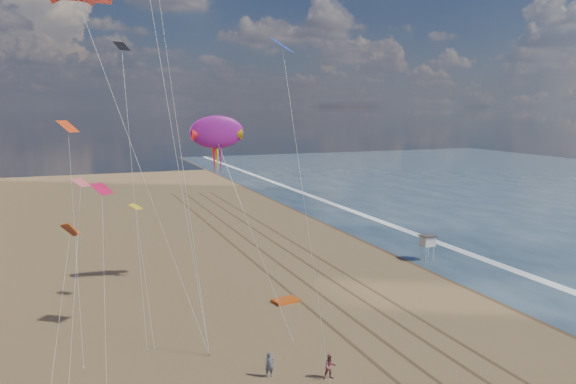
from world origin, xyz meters
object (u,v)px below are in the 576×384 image
Objects in this scene: show_kite at (217,132)px; kite_flyer_a at (270,365)px; kite_flyer_b at (330,366)px; lifeguard_stand at (427,241)px; grounded_kite at (286,300)px.

show_kite reaches higher than kite_flyer_a.
show_kite is at bearing 99.64° from kite_flyer_b.
kite_flyer_b is at bearing -136.14° from lifeguard_stand.
kite_flyer_a is (-1.86, -19.87, -13.70)m from show_kite.
lifeguard_stand is 1.71× the size of kite_flyer_a.
lifeguard_stand is 0.14× the size of show_kite.
grounded_kite is 13.83m from kite_flyer_a.
lifeguard_stand is at bearing 8.65° from grounded_kite.
lifeguard_stand is at bearing 38.96° from kite_flyer_a.
lifeguard_stand is 30.47m from kite_flyer_b.
show_kite is (-23.54, 0.35, 12.37)m from lifeguard_stand.
kite_flyer_a is at bearing -126.36° from grounded_kite.
lifeguard_stand is 26.60m from show_kite.
show_kite is at bearing 107.52° from grounded_kite.
kite_flyer_a reaches higher than kite_flyer_b.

